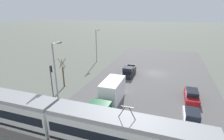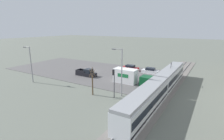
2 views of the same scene
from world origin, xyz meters
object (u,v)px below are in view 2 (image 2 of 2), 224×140
at_px(street_lamp_near_crossing, 121,69).
at_px(street_lamp_mid_block, 30,62).
at_px(pickup_truck, 86,73).
at_px(light_rail_tram, 160,86).
at_px(sedan_car_0, 150,71).
at_px(sedan_car_1, 130,68).
at_px(traffic_light_pole, 114,80).
at_px(box_truck, 130,77).
at_px(street_tree, 92,83).

distance_m(street_lamp_near_crossing, street_lamp_mid_block, 20.50).
relative_size(pickup_truck, street_lamp_mid_block, 0.68).
distance_m(pickup_truck, street_lamp_mid_block, 12.71).
bearing_deg(pickup_truck, light_rail_tram, 80.40).
bearing_deg(sedan_car_0, pickup_truck, 129.36).
xyz_separation_m(sedan_car_1, traffic_light_pole, (19.05, 5.86, 2.54)).
bearing_deg(box_truck, street_tree, -18.21).
relative_size(light_rail_tram, sedan_car_0, 6.95).
bearing_deg(sedan_car_0, street_lamp_near_crossing, -178.28).
xyz_separation_m(box_truck, sedan_car_0, (-10.16, 0.93, -0.78)).
height_order(box_truck, sedan_car_0, box_truck).
bearing_deg(box_truck, street_lamp_near_crossing, 11.53).
distance_m(sedan_car_1, street_lamp_near_crossing, 19.29).
relative_size(traffic_light_pole, street_tree, 1.00).
bearing_deg(street_lamp_mid_block, traffic_light_pole, 94.74).
distance_m(pickup_truck, traffic_light_pole, 15.23).
bearing_deg(street_lamp_near_crossing, sedan_car_0, -178.28).
relative_size(sedan_car_1, street_lamp_mid_block, 0.59).
bearing_deg(light_rail_tram, street_lamp_near_crossing, -57.85).
relative_size(light_rail_tram, street_lamp_mid_block, 3.86).
distance_m(light_rail_tram, box_truck, 8.05).
bearing_deg(traffic_light_pole, sedan_car_0, 179.84).
relative_size(street_tree, street_lamp_near_crossing, 0.59).
height_order(street_lamp_near_crossing, street_lamp_mid_block, street_lamp_near_crossing).
height_order(sedan_car_1, street_tree, street_tree).
bearing_deg(pickup_truck, box_truck, 90.99).
bearing_deg(street_lamp_mid_block, street_lamp_near_crossing, 98.31).
distance_m(light_rail_tram, street_lamp_near_crossing, 7.54).
bearing_deg(traffic_light_pole, light_rail_tram, 127.94).
relative_size(box_truck, street_lamp_near_crossing, 1.02).
bearing_deg(light_rail_tram, street_tree, -60.79).
height_order(sedan_car_0, street_tree, street_tree).
height_order(street_tree, street_lamp_mid_block, street_lamp_mid_block).
distance_m(box_truck, street_lamp_mid_block, 21.56).
bearing_deg(street_tree, traffic_light_pole, 101.09).
bearing_deg(box_truck, traffic_light_pole, 5.93).
distance_m(sedan_car_1, street_tree, 19.97).
bearing_deg(street_lamp_near_crossing, sedan_car_1, -160.06).
height_order(pickup_truck, traffic_light_pole, traffic_light_pole).
height_order(light_rail_tram, traffic_light_pole, traffic_light_pole).
height_order(sedan_car_0, street_lamp_near_crossing, street_lamp_near_crossing).
relative_size(traffic_light_pole, street_lamp_mid_block, 0.64).
bearing_deg(street_lamp_mid_block, box_truck, 118.08).
bearing_deg(sedan_car_0, traffic_light_pole, 179.84).
relative_size(box_truck, pickup_truck, 1.59).
relative_size(box_truck, sedan_car_1, 1.84).
distance_m(street_tree, street_lamp_near_crossing, 5.54).
distance_m(sedan_car_1, traffic_light_pole, 20.09).
height_order(traffic_light_pole, street_lamp_near_crossing, street_lamp_near_crossing).
bearing_deg(sedan_car_1, street_lamp_near_crossing, 19.94).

